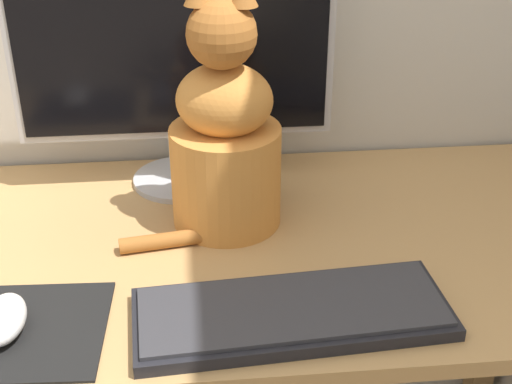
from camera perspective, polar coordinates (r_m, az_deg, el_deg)
The scene contains 6 objects.
desk at distance 1.18m, azimuth -2.61°, elevation -8.44°, with size 1.30×0.61×0.73m.
monitor at distance 1.21m, azimuth -6.61°, elevation 10.67°, with size 0.54×0.17×0.42m.
keyboard at distance 0.96m, azimuth 2.89°, elevation -9.61°, with size 0.43×0.19×0.02m.
mousepad_left at distance 0.99m, azimuth -18.41°, elevation -10.49°, with size 0.23×0.21×0.00m.
computer_mouse_left at distance 0.98m, azimuth -19.57°, elevation -9.57°, with size 0.06×0.10×0.04m.
cat at distance 1.10m, azimuth -2.53°, elevation 4.25°, with size 0.27×0.21×0.40m.
Camera 1 is at (-0.04, -0.94, 1.34)m, focal length 50.00 mm.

